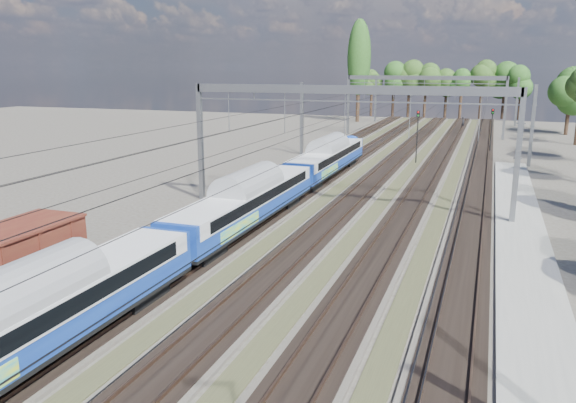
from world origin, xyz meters
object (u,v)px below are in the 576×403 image
(emu_train, at_px, (246,197))
(worker, at_px, (463,123))
(signal_far, at_px, (492,125))
(signal_near, at_px, (417,130))

(emu_train, height_order, worker, emu_train)
(signal_far, bearing_deg, worker, 114.59)
(signal_near, height_order, signal_far, signal_near)
(signal_far, bearing_deg, signal_near, -108.42)
(emu_train, relative_size, signal_far, 10.60)
(worker, bearing_deg, signal_near, -164.98)
(emu_train, height_order, signal_far, signal_far)
(signal_near, xyz_separation_m, signal_far, (7.54, 11.29, -0.24))
(signal_near, bearing_deg, signal_far, 53.35)
(worker, relative_size, signal_far, 0.36)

